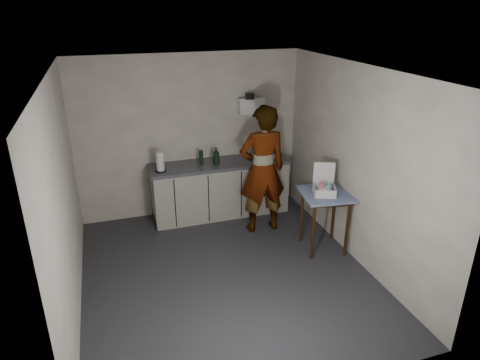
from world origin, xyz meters
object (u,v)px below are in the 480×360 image
object	(u,v)px
kitchen_counter	(220,190)
side_table	(326,200)
standing_man	(262,170)
soap_bottle	(216,156)
bakery_box	(324,188)
paper_towel	(160,162)
soda_can	(217,159)
dish_rack	(261,153)
dark_bottle	(201,158)

from	to	relation	value
kitchen_counter	side_table	world-z (taller)	kitchen_counter
kitchen_counter	standing_man	world-z (taller)	standing_man
soap_bottle	bakery_box	bearing A→B (deg)	-51.91
soap_bottle	paper_towel	distance (m)	0.89
side_table	paper_towel	world-z (taller)	paper_towel
kitchen_counter	side_table	distance (m)	1.89
side_table	soda_can	world-z (taller)	soda_can
bakery_box	dish_rack	bearing A→B (deg)	122.98
kitchen_counter	dish_rack	world-z (taller)	dish_rack
standing_man	soap_bottle	distance (m)	0.84
soap_bottle	soda_can	world-z (taller)	soap_bottle
soda_can	dark_bottle	bearing A→B (deg)	-172.19
bakery_box	side_table	bearing A→B (deg)	27.48
dark_bottle	dish_rack	xyz separation A→B (m)	(1.03, 0.05, -0.04)
kitchen_counter	side_table	bearing A→B (deg)	-53.74
soap_bottle	soda_can	bearing A→B (deg)	72.90
dark_bottle	bakery_box	world-z (taller)	bakery_box
soda_can	paper_towel	distance (m)	0.93
soap_bottle	bakery_box	xyz separation A→B (m)	(1.13, -1.44, -0.10)
kitchen_counter	standing_man	bearing A→B (deg)	-56.41
soda_can	dish_rack	size ratio (longest dim) A/B	0.25
paper_towel	side_table	bearing A→B (deg)	-34.42
side_table	paper_towel	size ratio (longest dim) A/B	2.77
side_table	bakery_box	bearing A→B (deg)	-166.15
side_table	kitchen_counter	bearing A→B (deg)	133.69
kitchen_counter	paper_towel	xyz separation A→B (m)	(-0.96, -0.09, 0.63)
standing_man	paper_towel	bearing A→B (deg)	-22.60
soda_can	paper_towel	xyz separation A→B (m)	(-0.92, -0.13, 0.09)
kitchen_counter	paper_towel	world-z (taller)	paper_towel
kitchen_counter	soap_bottle	world-z (taller)	soap_bottle
standing_man	soda_can	size ratio (longest dim) A/B	17.81
soap_bottle	paper_towel	xyz separation A→B (m)	(-0.88, -0.03, 0.01)
dark_bottle	bakery_box	xyz separation A→B (m)	(1.36, -1.51, -0.07)
standing_man	dish_rack	xyz separation A→B (m)	(0.27, 0.76, -0.00)
standing_man	bakery_box	world-z (taller)	standing_man
side_table	dark_bottle	world-z (taller)	dark_bottle
soap_bottle	soda_can	xyz separation A→B (m)	(0.03, 0.10, -0.08)
standing_man	dark_bottle	xyz separation A→B (m)	(-0.76, 0.71, 0.04)
kitchen_counter	dark_bottle	distance (m)	0.67
soap_bottle	paper_towel	size ratio (longest dim) A/B	0.89
kitchen_counter	soda_can	world-z (taller)	soda_can
dish_rack	kitchen_counter	bearing A→B (deg)	-175.61
dark_bottle	kitchen_counter	bearing A→B (deg)	-1.37
kitchen_counter	dish_rack	size ratio (longest dim) A/B	5.07
side_table	standing_man	world-z (taller)	standing_man
side_table	standing_man	distance (m)	1.05
dark_bottle	bakery_box	size ratio (longest dim) A/B	0.56
dark_bottle	standing_man	bearing A→B (deg)	-42.79
standing_man	bakery_box	xyz separation A→B (m)	(0.60, -0.80, -0.03)
soda_can	dark_bottle	xyz separation A→B (m)	(-0.26, -0.04, 0.06)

